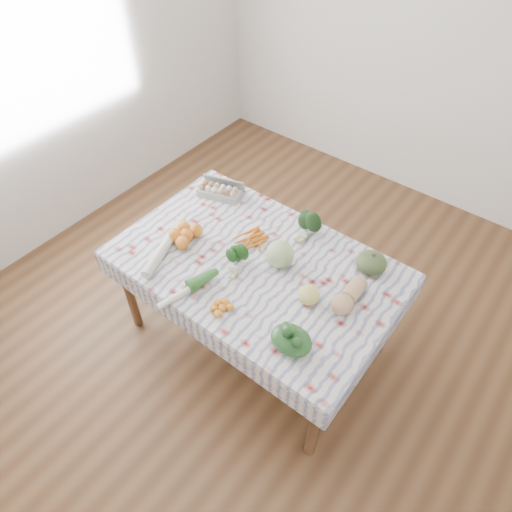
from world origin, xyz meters
TOP-DOWN VIEW (x-y plane):
  - ground at (0.00, 0.00)m, footprint 4.50×4.50m
  - wall_back at (0.00, 2.25)m, footprint 4.00×0.04m
  - dining_table at (0.00, 0.00)m, footprint 1.60×1.00m
  - tablecloth at (0.00, 0.00)m, footprint 1.66×1.06m
  - egg_carton at (-0.58, 0.33)m, footprint 0.31×0.20m
  - carrot_bunch at (-0.13, 0.11)m, footprint 0.23×0.21m
  - kale_bunch at (0.10, 0.39)m, footprint 0.16×0.14m
  - kabocha_squash at (0.55, 0.37)m, footprint 0.18×0.18m
  - cabbage at (0.11, 0.08)m, footprint 0.21×0.21m
  - butternut_squash at (0.57, 0.08)m, footprint 0.12×0.26m
  - orange_cluster at (-0.45, -0.11)m, footprint 0.29×0.29m
  - broccoli at (-0.07, -0.10)m, footprint 0.18×0.18m
  - mandarin_cluster at (0.07, -0.38)m, footprint 0.18×0.18m
  - grapefruit at (0.40, -0.05)m, footprint 0.15×0.15m
  - spinach_bag at (0.49, -0.34)m, footprint 0.22×0.18m
  - daikon at (-0.48, -0.30)m, footprint 0.19×0.41m
  - leek at (-0.16, -0.41)m, footprint 0.13×0.38m

SIDE VIEW (x-z plane):
  - ground at x=0.00m, z-range 0.00..0.00m
  - dining_table at x=0.00m, z-range 0.30..1.05m
  - tablecloth at x=0.00m, z-range 0.75..0.76m
  - carrot_bunch at x=-0.13m, z-range 0.76..0.80m
  - leek at x=-0.16m, z-range 0.76..0.80m
  - mandarin_cluster at x=0.07m, z-range 0.76..0.81m
  - daikon at x=-0.48m, z-range 0.76..0.82m
  - egg_carton at x=-0.58m, z-range 0.76..0.84m
  - orange_cluster at x=-0.45m, z-range 0.76..0.85m
  - spinach_bag at x=0.49m, z-range 0.76..0.86m
  - broccoli at x=-0.07m, z-range 0.76..0.86m
  - kabocha_squash at x=0.55m, z-range 0.76..0.88m
  - grapefruit at x=0.40m, z-range 0.76..0.88m
  - butternut_squash at x=0.57m, z-range 0.76..0.88m
  - kale_bunch at x=0.10m, z-range 0.76..0.90m
  - cabbage at x=0.11m, z-range 0.76..0.93m
  - wall_back at x=0.00m, z-range 0.00..2.80m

